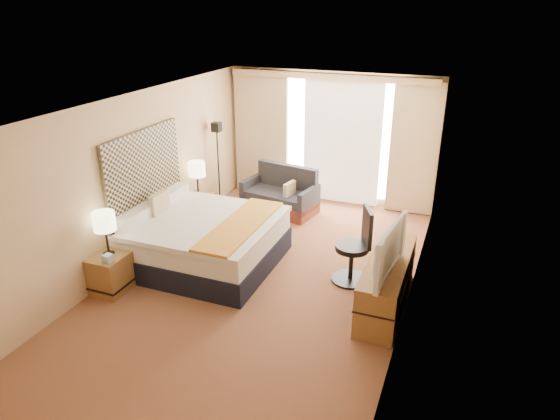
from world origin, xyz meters
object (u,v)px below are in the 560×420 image
(media_dresser, at_px, (387,283))
(floor_lamp, at_px, (218,148))
(nightstand_right, at_px, (200,209))
(television, at_px, (382,249))
(nightstand_left, at_px, (111,273))
(lamp_right, at_px, (197,170))
(loveseat, at_px, (281,197))
(lamp_left, at_px, (104,222))
(desk_chair, at_px, (356,250))
(bed, at_px, (203,240))

(media_dresser, xyz_separation_m, floor_lamp, (-3.73, 2.30, 0.86))
(nightstand_right, relative_size, television, 0.48)
(nightstand_left, height_order, lamp_right, lamp_right)
(media_dresser, height_order, loveseat, loveseat)
(nightstand_left, distance_m, television, 3.79)
(loveseat, bearing_deg, lamp_left, -98.42)
(floor_lamp, relative_size, desk_chair, 1.50)
(lamp_left, relative_size, television, 0.57)
(nightstand_left, distance_m, media_dresser, 3.85)
(lamp_right, bearing_deg, desk_chair, -16.92)
(loveseat, height_order, television, television)
(nightstand_left, xyz_separation_m, lamp_right, (-0.00, 2.50, 0.77))
(desk_chair, relative_size, lamp_left, 1.78)
(media_dresser, bearing_deg, loveseat, 134.59)
(bed, distance_m, lamp_left, 1.58)
(loveseat, bearing_deg, nightstand_left, -97.91)
(loveseat, relative_size, television, 1.33)
(nightstand_right, relative_size, desk_chair, 0.48)
(loveseat, height_order, lamp_right, lamp_right)
(floor_lamp, bearing_deg, loveseat, 12.12)
(media_dresser, bearing_deg, bed, 176.72)
(floor_lamp, distance_m, desk_chair, 3.73)
(nightstand_right, distance_m, bed, 1.52)
(bed, xyz_separation_m, lamp_left, (-0.83, -1.17, 0.66))
(lamp_right, distance_m, television, 4.08)
(floor_lamp, height_order, lamp_right, floor_lamp)
(nightstand_left, height_order, television, television)
(nightstand_left, height_order, media_dresser, media_dresser)
(lamp_left, bearing_deg, floor_lamp, 90.16)
(loveseat, xyz_separation_m, television, (2.47, -2.92, 0.74))
(nightstand_right, relative_size, bed, 0.25)
(floor_lamp, relative_size, lamp_right, 2.69)
(desk_chair, bearing_deg, lamp_left, -179.42)
(nightstand_left, bearing_deg, media_dresser, 15.84)
(floor_lamp, distance_m, lamp_left, 3.31)
(floor_lamp, bearing_deg, nightstand_right, -87.98)
(nightstand_left, relative_size, loveseat, 0.36)
(media_dresser, xyz_separation_m, loveseat, (-2.52, 2.56, -0.06))
(desk_chair, bearing_deg, floor_lamp, 125.78)
(media_dresser, height_order, lamp_right, lamp_right)
(floor_lamp, distance_m, lamp_right, 0.87)
(nightstand_left, bearing_deg, desk_chair, 25.96)
(television, bearing_deg, desk_chair, 36.39)
(desk_chair, height_order, lamp_right, lamp_right)
(nightstand_left, distance_m, desk_chair, 3.52)
(media_dresser, bearing_deg, lamp_right, 158.66)
(desk_chair, xyz_separation_m, lamp_left, (-3.18, -1.49, 0.54))
(lamp_right, bearing_deg, nightstand_right, 27.40)
(lamp_left, bearing_deg, loveseat, 71.41)
(bed, bearing_deg, media_dresser, -3.28)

